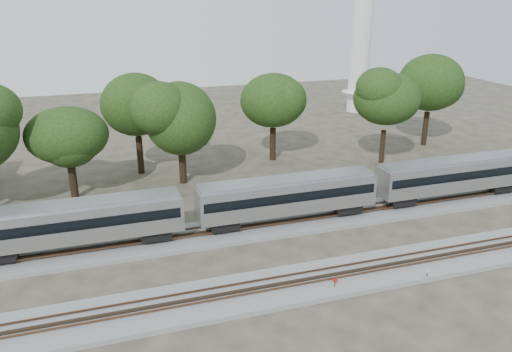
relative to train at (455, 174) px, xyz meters
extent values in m
plane|color=#383328|center=(-21.62, -6.00, -3.13)|extent=(160.00, 160.00, 0.00)
cube|color=slate|center=(-21.62, 0.00, -2.93)|extent=(160.00, 5.00, 0.40)
cube|color=brown|center=(-21.62, -0.72, -2.48)|extent=(160.00, 0.08, 0.15)
cube|color=brown|center=(-21.62, 0.72, -2.48)|extent=(160.00, 0.08, 0.15)
cube|color=slate|center=(-21.62, -10.00, -2.93)|extent=(160.00, 5.00, 0.40)
cube|color=brown|center=(-21.62, -10.72, -2.48)|extent=(160.00, 0.08, 0.15)
cube|color=brown|center=(-21.62, -9.28, -2.48)|extent=(160.00, 0.08, 0.15)
cube|color=#B2B4BA|center=(-36.64, 0.00, -0.07)|extent=(16.88, 2.91, 2.91)
cube|color=black|center=(-36.64, 0.00, 0.22)|extent=(16.30, 2.96, 0.87)
cube|color=gray|center=(-36.64, 0.00, 1.43)|extent=(16.49, 2.33, 0.34)
cube|color=black|center=(-42.75, 0.00, -1.97)|extent=(2.52, 2.13, 0.87)
cube|color=black|center=(-30.53, 0.00, -1.97)|extent=(2.52, 2.13, 0.87)
cube|color=#B2B4BA|center=(-18.38, 0.00, -0.07)|extent=(16.88, 2.91, 2.91)
cube|color=black|center=(-18.38, 0.00, 0.22)|extent=(16.30, 2.96, 0.87)
cube|color=gray|center=(-18.38, 0.00, 1.43)|extent=(16.49, 2.33, 0.34)
cube|color=black|center=(-24.49, 0.00, -1.97)|extent=(2.52, 2.13, 0.87)
cube|color=black|center=(-12.27, 0.00, -1.97)|extent=(2.52, 2.13, 0.87)
cube|color=#B2B4BA|center=(-0.12, 0.00, -0.07)|extent=(16.88, 2.91, 2.91)
cube|color=black|center=(-0.12, 0.00, 0.22)|extent=(16.30, 2.96, 0.87)
cube|color=gray|center=(-0.12, 0.00, 1.43)|extent=(16.49, 2.33, 0.34)
cube|color=black|center=(-6.23, 0.00, -1.97)|extent=(2.52, 2.13, 0.87)
cube|color=black|center=(5.99, 0.00, -1.97)|extent=(2.52, 2.13, 0.87)
cylinder|color=#512D19|center=(-19.04, -11.42, -2.63)|extent=(0.07, 0.07, 1.00)
cylinder|color=#AD100C|center=(-19.04, -11.42, -2.18)|extent=(0.36, 0.04, 0.36)
cylinder|color=#512D19|center=(-11.78, -12.34, -2.67)|extent=(0.06, 0.06, 0.93)
cylinder|color=silver|center=(-11.78, -12.34, -2.25)|extent=(0.33, 0.11, 0.33)
cube|color=#512D19|center=(-13.43, -11.93, -2.98)|extent=(0.58, 0.47, 0.30)
cylinder|color=silver|center=(11.13, 41.10, 9.44)|extent=(3.59, 3.59, 25.15)
cone|color=silver|center=(11.13, 41.10, -1.34)|extent=(5.75, 5.75, 3.59)
cylinder|color=black|center=(-37.47, 12.93, -1.26)|extent=(0.70, 0.70, 3.75)
ellipsoid|color=black|center=(-37.47, 12.93, 3.84)|extent=(7.07, 7.07, 6.01)
cylinder|color=black|center=(-29.97, 18.99, -0.87)|extent=(0.70, 0.70, 4.52)
ellipsoid|color=black|center=(-29.97, 18.99, 5.26)|extent=(8.52, 8.52, 7.24)
cylinder|color=black|center=(-25.69, 14.09, -1.09)|extent=(0.70, 0.70, 4.08)
ellipsoid|color=black|center=(-25.69, 14.09, 4.45)|extent=(7.70, 7.70, 6.54)
cylinder|color=black|center=(-13.10, 18.89, -1.02)|extent=(0.70, 0.70, 4.22)
ellipsoid|color=black|center=(-13.10, 18.89, 4.71)|extent=(7.96, 7.96, 6.77)
cylinder|color=black|center=(-0.90, 12.38, -0.83)|extent=(0.70, 0.70, 4.61)
ellipsoid|color=black|center=(-0.90, 12.38, 5.43)|extent=(8.69, 8.69, 7.39)
cylinder|color=black|center=(9.82, 18.64, -0.73)|extent=(0.70, 0.70, 4.80)
ellipsoid|color=black|center=(9.82, 18.64, 5.79)|extent=(9.06, 9.06, 7.70)
camera|label=1|loc=(-34.05, -39.54, 17.48)|focal=35.00mm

